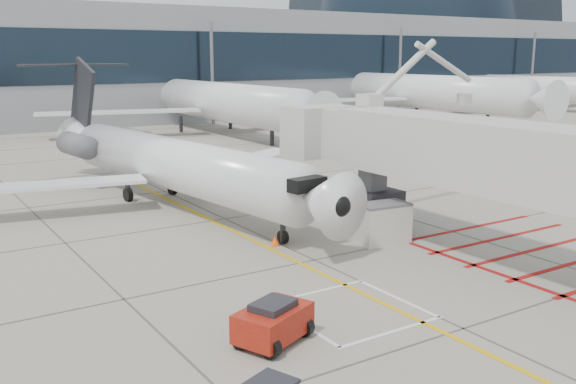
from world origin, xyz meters
TOP-DOWN VIEW (x-y plane):
  - ground_plane at (0.00, 0.00)m, footprint 260.00×260.00m
  - regional_jet at (-0.73, 13.66)m, footprint 27.43×32.81m
  - jet_bridge at (5.66, 0.95)m, footprint 9.47×19.28m
  - pushback_tug at (-5.42, -1.64)m, footprint 2.66×2.21m
  - baggage_cart at (5.56, 6.15)m, footprint 1.80×1.33m
  - ground_power_unit at (4.02, 4.43)m, footprint 2.41×1.58m
  - cone_nose at (-0.28, 6.61)m, footprint 0.37×0.37m
  - cone_side at (3.81, 4.51)m, footprint 0.36×0.36m
  - terminal_building at (10.00, 70.00)m, footprint 180.00×28.00m
  - terminal_glass_band at (10.00, 55.95)m, footprint 180.00×0.10m
  - terminal_dome at (70.00, 70.00)m, footprint 40.00×28.00m
  - bg_aircraft_c at (16.19, 46.00)m, footprint 36.10×40.12m
  - bg_aircraft_d at (44.78, 46.00)m, footprint 38.38×42.65m
  - bg_aircraft_e at (71.35, 46.00)m, footprint 33.68×37.43m

SIDE VIEW (x-z plane):
  - ground_plane at x=0.00m, z-range 0.00..0.00m
  - cone_side at x=3.81m, z-range 0.00..0.49m
  - cone_nose at x=-0.28m, z-range 0.00..0.51m
  - baggage_cart at x=5.56m, z-range 0.00..1.02m
  - pushback_tug at x=-5.42m, z-range 0.00..1.33m
  - ground_power_unit at x=4.02m, z-range 0.00..1.80m
  - jet_bridge at x=5.66m, z-range 0.00..7.63m
  - regional_jet at x=-0.73m, z-range 0.00..7.87m
  - bg_aircraft_e at x=71.35m, z-range 0.00..11.23m
  - bg_aircraft_c at x=16.19m, z-range 0.00..12.03m
  - bg_aircraft_d at x=44.78m, z-range 0.00..12.79m
  - terminal_building at x=10.00m, z-range 0.00..14.00m
  - terminal_glass_band at x=10.00m, z-range 5.00..11.00m
  - terminal_dome at x=70.00m, z-range 0.00..28.00m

